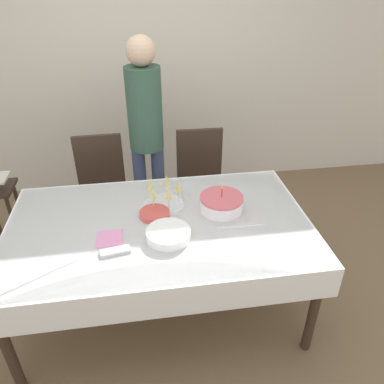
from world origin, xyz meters
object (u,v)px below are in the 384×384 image
at_px(dining_chair_far_right, 201,180).
at_px(champagne_tray, 163,194).
at_px(plate_stack_dessert, 154,214).
at_px(plate_stack_main, 168,234).
at_px(person_standing, 146,123).
at_px(dining_chair_far_left, 102,187).
at_px(birthday_cake, 221,203).

xyz_separation_m(dining_chair_far_right, champagne_tray, (-0.38, -0.68, 0.30)).
relative_size(dining_chair_far_right, plate_stack_dessert, 4.85).
bearing_deg(plate_stack_main, plate_stack_dessert, 105.61).
bearing_deg(dining_chair_far_right, person_standing, 170.38).
bearing_deg(person_standing, plate_stack_dessert, -90.11).
bearing_deg(champagne_tray, dining_chair_far_right, 60.94).
xyz_separation_m(dining_chair_far_left, birthday_cake, (0.85, -0.80, 0.27)).
xyz_separation_m(birthday_cake, plate_stack_dessert, (-0.44, -0.00, -0.04)).
height_order(dining_chair_far_left, plate_stack_dessert, dining_chair_far_left).
height_order(dining_chair_far_left, person_standing, person_standing).
bearing_deg(dining_chair_far_right, dining_chair_far_left, -180.00).
relative_size(birthday_cake, champagne_tray, 1.01).
distance_m(plate_stack_main, plate_stack_dessert, 0.25).
xyz_separation_m(dining_chair_far_right, person_standing, (-0.45, 0.08, 0.52)).
height_order(champagne_tray, plate_stack_dessert, champagne_tray).
distance_m(dining_chair_far_left, plate_stack_dessert, 0.93).
bearing_deg(dining_chair_far_left, dining_chair_far_right, 0.00).
relative_size(champagne_tray, person_standing, 0.16).
bearing_deg(champagne_tray, plate_stack_dessert, -119.26).
relative_size(dining_chair_far_left, champagne_tray, 3.36).
relative_size(champagne_tray, plate_stack_dessert, 1.44).
distance_m(birthday_cake, champagne_tray, 0.39).
distance_m(dining_chair_far_right, plate_stack_main, 1.14).
bearing_deg(plate_stack_dessert, champagne_tray, 60.74).
xyz_separation_m(champagne_tray, plate_stack_dessert, (-0.07, -0.13, -0.07)).
bearing_deg(dining_chair_far_right, plate_stack_dessert, -119.09).
bearing_deg(plate_stack_dessert, person_standing, 89.89).
distance_m(dining_chair_far_right, birthday_cake, 0.85).
relative_size(dining_chair_far_right, plate_stack_main, 3.55).
bearing_deg(plate_stack_main, person_standing, 93.35).
bearing_deg(dining_chair_far_left, person_standing, 10.57).
bearing_deg(person_standing, plate_stack_main, -86.65).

